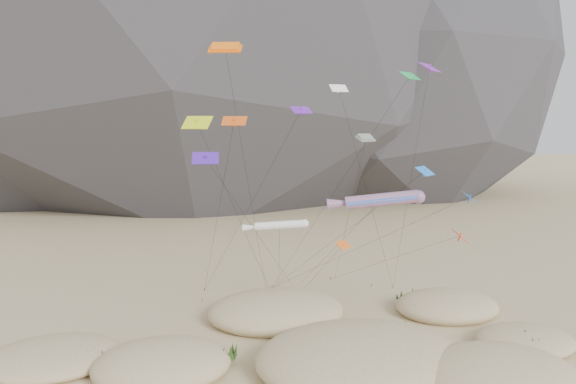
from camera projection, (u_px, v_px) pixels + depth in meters
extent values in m
plane|color=#CCB789|center=(354.00, 383.00, 42.85)|extent=(500.00, 500.00, 0.00)
ellipsoid|color=#2B2B30|center=(41.00, 28.00, 144.90)|extent=(136.20, 127.83, 116.00)
ellipsoid|color=black|center=(391.00, 57.00, 158.30)|extent=(130.55, 126.41, 100.00)
ellipsoid|color=#CCB789|center=(497.00, 376.00, 42.20)|extent=(12.75, 10.84, 3.52)
ellipsoid|color=#CCB789|center=(162.00, 364.00, 44.42)|extent=(10.99, 9.34, 3.21)
ellipsoid|color=#CCB789|center=(360.00, 358.00, 45.26)|extent=(17.29, 14.70, 3.93)
ellipsoid|color=#CCB789|center=(525.00, 341.00, 49.91)|extent=(9.05, 7.69, 2.08)
ellipsoid|color=#CCB789|center=(276.00, 311.00, 56.76)|extent=(13.87, 11.79, 3.51)
ellipsoid|color=#CCB789|center=(447.00, 306.00, 58.67)|extent=(10.93, 9.29, 2.93)
ellipsoid|color=#CCB789|center=(53.00, 357.00, 46.32)|extent=(11.10, 9.44, 2.20)
ellipsoid|color=black|center=(502.00, 368.00, 43.07)|extent=(3.33, 2.85, 1.00)
ellipsoid|color=black|center=(186.00, 357.00, 45.71)|extent=(2.83, 2.42, 0.85)
ellipsoid|color=black|center=(223.00, 358.00, 45.75)|extent=(2.08, 1.78, 0.62)
ellipsoid|color=black|center=(377.00, 343.00, 47.69)|extent=(3.48, 2.97, 1.04)
ellipsoid|color=black|center=(398.00, 338.00, 49.19)|extent=(2.38, 2.03, 0.71)
ellipsoid|color=black|center=(368.00, 362.00, 44.39)|extent=(2.66, 2.27, 0.80)
ellipsoid|color=black|center=(529.00, 344.00, 48.86)|extent=(2.47, 2.12, 0.74)
ellipsoid|color=black|center=(273.00, 311.00, 56.06)|extent=(2.86, 2.45, 0.86)
ellipsoid|color=black|center=(287.00, 309.00, 56.89)|extent=(2.36, 2.02, 0.71)
ellipsoid|color=black|center=(408.00, 299.00, 60.77)|extent=(2.01, 1.72, 0.60)
ellipsoid|color=black|center=(422.00, 311.00, 57.40)|extent=(2.45, 2.10, 0.73)
ellipsoid|color=black|center=(47.00, 347.00, 48.38)|extent=(2.52, 2.16, 0.76)
ellipsoid|color=black|center=(97.00, 360.00, 46.01)|extent=(1.94, 1.66, 0.58)
cylinder|color=#3F2D1E|center=(276.00, 302.00, 61.62)|extent=(0.08, 0.08, 0.30)
cylinder|color=#3F2D1E|center=(272.00, 287.00, 67.18)|extent=(0.08, 0.08, 0.30)
cylinder|color=#3F2D1E|center=(299.00, 294.00, 64.53)|extent=(0.08, 0.08, 0.30)
cylinder|color=#3F2D1E|center=(330.00, 278.00, 70.94)|extent=(0.08, 0.08, 0.30)
cylinder|color=#3F2D1E|center=(371.00, 285.00, 67.95)|extent=(0.08, 0.08, 0.30)
cylinder|color=#3F2D1E|center=(205.00, 289.00, 66.27)|extent=(0.08, 0.08, 0.30)
cylinder|color=#3F2D1E|center=(393.00, 287.00, 67.29)|extent=(0.08, 0.08, 0.30)
cylinder|color=#3F2D1E|center=(202.00, 300.00, 62.21)|extent=(0.08, 0.08, 0.30)
cylinder|color=orange|center=(382.00, 200.00, 51.72)|extent=(6.84, 3.20, 1.92)
sphere|color=orange|center=(418.00, 197.00, 51.60)|extent=(1.29, 1.29, 1.29)
cone|color=orange|center=(342.00, 203.00, 51.87)|extent=(2.98, 1.88, 1.38)
cylinder|color=black|center=(335.00, 248.00, 60.39)|extent=(2.64, 17.27, 12.69)
cylinder|color=silver|center=(280.00, 225.00, 47.95)|extent=(4.28, 2.03, 0.98)
sphere|color=silver|center=(305.00, 223.00, 47.81)|extent=(0.71, 0.71, 0.71)
cone|color=silver|center=(253.00, 227.00, 48.10)|extent=(1.84, 1.14, 0.73)
cylinder|color=black|center=(279.00, 267.00, 55.66)|extent=(3.52, 13.76, 11.06)
cube|color=orange|center=(225.00, 49.00, 48.14)|extent=(3.06, 2.04, 0.83)
cube|color=orange|center=(225.00, 46.00, 48.11)|extent=(2.57, 1.65, 0.81)
cylinder|color=black|center=(249.00, 188.00, 57.74)|extent=(7.03, 14.78, 26.06)
cube|color=red|center=(366.00, 139.00, 50.03)|extent=(2.11, 1.57, 0.56)
cube|color=red|center=(366.00, 137.00, 50.01)|extent=(1.77, 1.29, 0.55)
cylinder|color=black|center=(348.00, 221.00, 60.87)|extent=(4.45, 19.11, 18.34)
cube|color=#D45013|center=(234.00, 121.00, 49.57)|extent=(2.45, 1.87, 0.85)
cube|color=#D45013|center=(234.00, 123.00, 49.59)|extent=(0.34, 0.34, 0.75)
cylinder|color=black|center=(217.00, 218.00, 57.93)|extent=(1.06, 15.24, 19.86)
cube|color=green|center=(410.00, 76.00, 54.66)|extent=(2.56, 2.17, 0.81)
cube|color=green|center=(410.00, 77.00, 54.67)|extent=(0.35, 0.33, 0.78)
cylinder|color=black|center=(334.00, 193.00, 60.92)|extent=(10.79, 13.06, 24.24)
cube|color=#DE5814|center=(343.00, 245.00, 49.64)|extent=(1.69, 1.54, 0.65)
cube|color=#DE5814|center=(343.00, 247.00, 49.66)|extent=(0.28, 0.29, 0.52)
cylinder|color=black|center=(318.00, 273.00, 57.10)|extent=(0.30, 14.38, 8.96)
cube|color=white|center=(339.00, 88.00, 58.60)|extent=(1.96, 1.08, 0.82)
cube|color=white|center=(339.00, 90.00, 58.62)|extent=(0.25, 0.30, 0.63)
cylinder|color=black|center=(368.00, 195.00, 62.95)|extent=(8.65, 3.70, 23.27)
cube|color=#5E1DA9|center=(301.00, 110.00, 50.39)|extent=(2.05, 1.39, 0.66)
cube|color=#5E1DA9|center=(301.00, 112.00, 50.41)|extent=(0.26, 0.22, 0.65)
cylinder|color=black|center=(246.00, 212.00, 58.34)|extent=(7.04, 15.96, 20.83)
cube|color=#431CA4|center=(205.00, 158.00, 48.61)|extent=(2.48, 1.53, 1.01)
cube|color=#431CA4|center=(205.00, 160.00, 48.63)|extent=(0.34, 0.40, 0.76)
cylinder|color=black|center=(259.00, 236.00, 56.58)|extent=(11.93, 11.20, 16.66)
cube|color=#C8DA17|center=(197.00, 123.00, 49.28)|extent=(2.81, 2.49, 1.15)
cube|color=#C8DA17|center=(197.00, 124.00, 49.30)|extent=(0.49, 0.51, 0.85)
cylinder|color=black|center=(241.00, 223.00, 55.46)|extent=(9.13, 7.84, 19.72)
cube|color=blue|center=(425.00, 171.00, 51.38)|extent=(2.42, 2.26, 0.80)
cube|color=blue|center=(425.00, 173.00, 51.40)|extent=(0.34, 0.34, 0.75)
cylinder|color=black|center=(338.00, 237.00, 59.29)|extent=(10.21, 17.48, 15.30)
cube|color=#FF270D|center=(459.00, 236.00, 53.46)|extent=(1.82, 2.59, 1.01)
cube|color=#FF270D|center=(459.00, 237.00, 53.48)|extent=(0.41, 0.38, 0.78)
cylinder|color=black|center=(386.00, 260.00, 62.21)|extent=(6.15, 18.90, 9.01)
cube|color=purple|center=(430.00, 67.00, 56.60)|extent=(3.15, 2.95, 0.96)
cube|color=purple|center=(429.00, 69.00, 56.61)|extent=(0.41, 0.40, 0.97)
cylinder|color=black|center=(410.00, 187.00, 61.95)|extent=(0.48, 7.84, 25.25)
cube|color=blue|center=(469.00, 197.00, 51.76)|extent=(2.01, 2.61, 0.94)
cube|color=blue|center=(469.00, 199.00, 51.78)|extent=(0.38, 0.37, 0.79)
cylinder|color=black|center=(358.00, 248.00, 59.48)|extent=(14.26, 18.54, 12.89)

